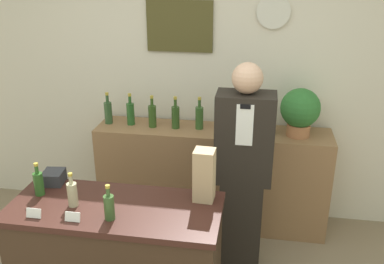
% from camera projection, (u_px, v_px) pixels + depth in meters
% --- Properties ---
extents(back_wall, '(5.20, 0.09, 2.70)m').
position_uv_depth(back_wall, '(196.00, 72.00, 3.81)').
color(back_wall, beige).
rests_on(back_wall, ground_plane).
extents(back_shelf, '(2.04, 0.41, 0.92)m').
position_uv_depth(back_shelf, '(212.00, 177.00, 3.87)').
color(back_shelf, '#8E6642').
rests_on(back_shelf, ground_plane).
extents(shopkeeper, '(0.42, 0.26, 1.65)m').
position_uv_depth(shopkeeper, '(243.00, 173.00, 3.16)').
color(shopkeeper, black).
rests_on(shopkeeper, ground_plane).
extents(potted_plant, '(0.32, 0.32, 0.40)m').
position_uv_depth(potted_plant, '(300.00, 110.00, 3.49)').
color(potted_plant, '#B27047').
rests_on(potted_plant, back_shelf).
extents(paper_bag, '(0.13, 0.13, 0.33)m').
position_uv_depth(paper_bag, '(204.00, 175.00, 2.60)').
color(paper_bag, tan).
rests_on(paper_bag, display_counter).
extents(price_card_left, '(0.09, 0.02, 0.06)m').
position_uv_depth(price_card_left, '(34.00, 213.00, 2.46)').
color(price_card_left, white).
rests_on(price_card_left, display_counter).
extents(price_card_right, '(0.09, 0.02, 0.06)m').
position_uv_depth(price_card_right, '(73.00, 217.00, 2.42)').
color(price_card_right, white).
rests_on(price_card_right, display_counter).
extents(gift_box, '(0.15, 0.16, 0.09)m').
position_uv_depth(gift_box, '(54.00, 177.00, 2.84)').
color(gift_box, '#2D2D33').
rests_on(gift_box, display_counter).
extents(counter_bottle_0, '(0.06, 0.06, 0.22)m').
position_uv_depth(counter_bottle_0, '(39.00, 183.00, 2.68)').
color(counter_bottle_0, '#285520').
rests_on(counter_bottle_0, display_counter).
extents(counter_bottle_1, '(0.06, 0.06, 0.22)m').
position_uv_depth(counter_bottle_1, '(72.00, 194.00, 2.56)').
color(counter_bottle_1, tan).
rests_on(counter_bottle_1, display_counter).
extents(counter_bottle_2, '(0.06, 0.06, 0.22)m').
position_uv_depth(counter_bottle_2, '(109.00, 206.00, 2.43)').
color(counter_bottle_2, '#375629').
rests_on(counter_bottle_2, display_counter).
extents(shelf_bottle_0, '(0.07, 0.07, 0.29)m').
position_uv_depth(shelf_bottle_0, '(108.00, 112.00, 3.81)').
color(shelf_bottle_0, '#2D4D29').
rests_on(shelf_bottle_0, back_shelf).
extents(shelf_bottle_1, '(0.07, 0.07, 0.29)m').
position_uv_depth(shelf_bottle_1, '(131.00, 113.00, 3.78)').
color(shelf_bottle_1, '#265523').
rests_on(shelf_bottle_1, back_shelf).
extents(shelf_bottle_2, '(0.07, 0.07, 0.29)m').
position_uv_depth(shelf_bottle_2, '(152.00, 115.00, 3.72)').
color(shelf_bottle_2, '#2E4C1C').
rests_on(shelf_bottle_2, back_shelf).
extents(shelf_bottle_3, '(0.07, 0.07, 0.29)m').
position_uv_depth(shelf_bottle_3, '(176.00, 116.00, 3.70)').
color(shelf_bottle_3, '#2C4A1E').
rests_on(shelf_bottle_3, back_shelf).
extents(shelf_bottle_4, '(0.07, 0.07, 0.29)m').
position_uv_depth(shelf_bottle_4, '(199.00, 117.00, 3.68)').
color(shelf_bottle_4, '#305424').
rests_on(shelf_bottle_4, back_shelf).
extents(shelf_bottle_5, '(0.07, 0.07, 0.29)m').
position_uv_depth(shelf_bottle_5, '(223.00, 118.00, 3.66)').
color(shelf_bottle_5, '#334B2A').
rests_on(shelf_bottle_5, back_shelf).
extents(shelf_bottle_6, '(0.07, 0.07, 0.29)m').
position_uv_depth(shelf_bottle_6, '(247.00, 120.00, 3.61)').
color(shelf_bottle_6, '#2C5827').
rests_on(shelf_bottle_6, back_shelf).
extents(shelf_bottle_7, '(0.07, 0.07, 0.29)m').
position_uv_depth(shelf_bottle_7, '(272.00, 122.00, 3.58)').
color(shelf_bottle_7, '#2F5524').
rests_on(shelf_bottle_7, back_shelf).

